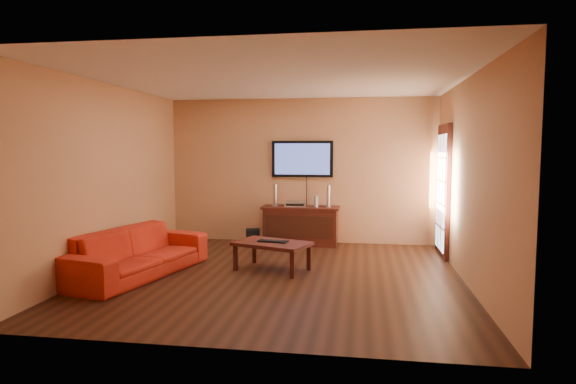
% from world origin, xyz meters
% --- Properties ---
extents(ground_plane, '(5.00, 5.00, 0.00)m').
position_xyz_m(ground_plane, '(0.00, 0.00, 0.00)').
color(ground_plane, black).
rests_on(ground_plane, ground).
extents(room_walls, '(5.00, 5.00, 5.00)m').
position_xyz_m(room_walls, '(0.00, 0.62, 1.69)').
color(room_walls, tan).
rests_on(room_walls, ground).
extents(french_door, '(0.07, 1.02, 2.22)m').
position_xyz_m(french_door, '(2.46, 1.70, 1.05)').
color(french_door, '#37120C').
rests_on(french_door, ground).
extents(media_console, '(1.41, 0.54, 0.71)m').
position_xyz_m(media_console, '(0.03, 2.23, 0.36)').
color(media_console, '#37120C').
rests_on(media_console, ground).
extents(television, '(1.15, 0.08, 0.68)m').
position_xyz_m(television, '(0.03, 2.45, 1.57)').
color(television, black).
rests_on(television, ground).
extents(coffee_table, '(1.21, 0.95, 0.42)m').
position_xyz_m(coffee_table, '(-0.14, 0.29, 0.36)').
color(coffee_table, '#37120C').
rests_on(coffee_table, ground).
extents(sofa, '(1.15, 2.32, 0.87)m').
position_xyz_m(sofa, '(-1.94, -0.28, 0.44)').
color(sofa, red).
rests_on(sofa, ground).
extents(speaker_left, '(0.11, 0.11, 0.40)m').
position_xyz_m(speaker_left, '(-0.44, 2.20, 0.89)').
color(speaker_left, silver).
rests_on(speaker_left, media_console).
extents(speaker_right, '(0.11, 0.11, 0.39)m').
position_xyz_m(speaker_right, '(0.54, 2.22, 0.89)').
color(speaker_right, silver).
rests_on(speaker_right, media_console).
extents(av_receiver, '(0.40, 0.30, 0.09)m').
position_xyz_m(av_receiver, '(-0.07, 2.22, 0.75)').
color(av_receiver, silver).
rests_on(av_receiver, media_console).
extents(game_console, '(0.09, 0.15, 0.20)m').
position_xyz_m(game_console, '(0.32, 2.20, 0.81)').
color(game_console, white).
rests_on(game_console, media_console).
extents(subwoofer, '(0.31, 0.31, 0.26)m').
position_xyz_m(subwoofer, '(-0.88, 2.24, 0.13)').
color(subwoofer, black).
rests_on(subwoofer, ground).
extents(bottle, '(0.07, 0.07, 0.21)m').
position_xyz_m(bottle, '(-0.66, 1.84, 0.10)').
color(bottle, white).
rests_on(bottle, ground).
extents(keyboard, '(0.46, 0.24, 0.03)m').
position_xyz_m(keyboard, '(-0.13, 0.29, 0.43)').
color(keyboard, black).
rests_on(keyboard, coffee_table).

